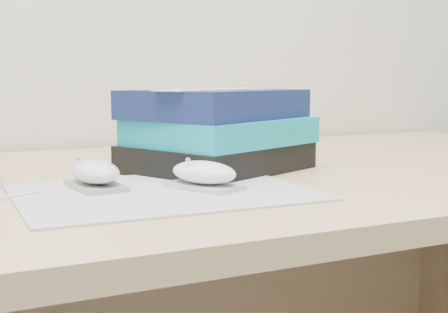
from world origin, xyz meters
name	(u,v)px	position (x,y,z in m)	size (l,w,h in m)	color
desk	(215,299)	(0.00, 1.64, 0.50)	(1.60, 0.80, 0.73)	tan
mousepad	(162,192)	(-0.17, 1.44, 0.73)	(0.36, 0.28, 0.00)	gray
mouse_rear	(95,174)	(-0.24, 1.49, 0.75)	(0.06, 0.10, 0.04)	gray
mouse_front	(204,175)	(-0.12, 1.43, 0.75)	(0.09, 0.11, 0.04)	#B1B0B3
book_stack	(218,131)	(-0.02, 1.58, 0.79)	(0.32, 0.29, 0.13)	black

